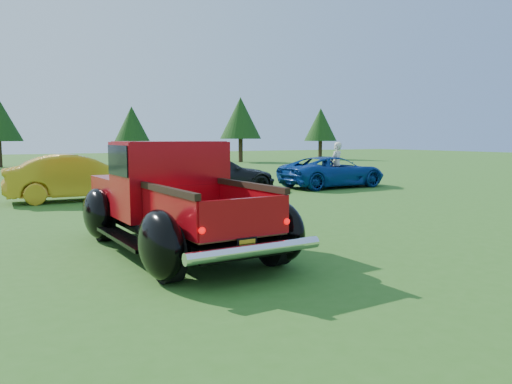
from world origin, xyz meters
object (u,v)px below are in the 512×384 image
spectator (336,164)px  show_car_blue (333,172)px  tree_east (241,118)px  show_car_yellow (79,177)px  pickup_truck (170,197)px  tree_mid_right (132,125)px  tree_far_east (321,125)px  show_car_grey (216,175)px

spectator → show_car_blue: bearing=14.7°
tree_east → show_car_blue: bearing=-107.4°
show_car_yellow → show_car_blue: bearing=-91.8°
pickup_truck → spectator: (10.23, 7.95, -0.01)m
tree_mid_right → spectator: (2.95, -20.89, -2.04)m
show_car_yellow → spectator: 10.46m
show_car_yellow → tree_east: bearing=-37.8°
tree_far_east → show_car_blue: size_ratio=1.04×
pickup_truck → show_car_yellow: pickup_truck is taller
show_car_yellow → show_car_grey: bearing=-88.5°
show_car_grey → spectator: (5.49, -0.25, 0.26)m
show_car_blue → spectator: spectator is taller
show_car_grey → spectator: 5.51m
tree_east → tree_far_east: size_ratio=1.12×
show_car_grey → show_car_blue: show_car_grey is taller
tree_mid_right → show_car_yellow: tree_mid_right is taller
pickup_truck → show_car_blue: 12.40m
tree_far_east → pickup_truck: (-25.28, -29.34, -2.30)m
tree_mid_right → show_car_blue: bearing=-83.3°
pickup_truck → tree_far_east: bearing=46.9°
tree_mid_right → tree_east: 9.04m
show_car_yellow → spectator: spectator is taller
tree_east → tree_far_east: tree_east is taller
tree_east → show_car_yellow: (-16.50, -20.15, -2.90)m
tree_east → show_car_blue: (-6.50, -20.72, -3.02)m
show_car_grey → pickup_truck: bearing=152.8°
tree_mid_right → tree_east: (9.00, -0.50, 0.68)m
tree_east → show_car_grey: (-11.54, -20.15, -2.99)m
tree_east → show_car_grey: size_ratio=1.17×
show_car_grey → tree_east: bearing=-26.9°
tree_east → show_car_blue: 21.93m
tree_east → tree_far_east: 9.06m
tree_mid_right → show_car_yellow: (-7.50, -20.65, -2.22)m
tree_mid_right → show_car_grey: 20.93m
show_car_yellow → show_car_grey: show_car_yellow is taller
tree_mid_right → pickup_truck: tree_mid_right is taller
show_car_grey → show_car_yellow: bearing=92.9°
tree_mid_right → tree_east: tree_east is taller
show_car_blue → show_car_grey: bearing=82.0°
show_car_yellow → show_car_blue: 10.02m
tree_mid_right → tree_far_east: tree_far_east is taller
pickup_truck → show_car_grey: pickup_truck is taller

